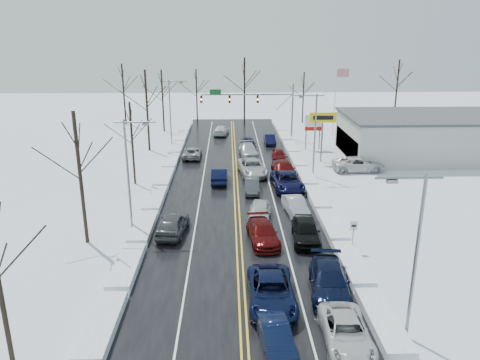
{
  "coord_description": "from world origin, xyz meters",
  "views": [
    {
      "loc": [
        -0.76,
        -38.57,
        15.47
      ],
      "look_at": [
        0.28,
        1.24,
        2.5
      ],
      "focal_mm": 35.0,
      "sensor_mm": 36.0,
      "label": 1
    }
  ],
  "objects_px": {
    "dealership_building": "(426,136)",
    "oncoming_car_0": "(220,182)",
    "tires_plus_sign": "(323,121)",
    "traffic_signal_mast": "(257,102)",
    "flagpole": "(336,96)"
  },
  "relations": [
    {
      "from": "traffic_signal_mast",
      "to": "tires_plus_sign",
      "type": "relative_size",
      "value": 2.21
    },
    {
      "from": "dealership_building",
      "to": "oncoming_car_0",
      "type": "height_order",
      "value": "dealership_building"
    },
    {
      "from": "flagpole",
      "to": "dealership_building",
      "type": "xyz_separation_m",
      "value": [
        8.8,
        -12.0,
        -3.27
      ]
    },
    {
      "from": "traffic_signal_mast",
      "to": "tires_plus_sign",
      "type": "xyz_separation_m",
      "value": [
        7.05,
        -12.0,
        -0.49
      ]
    },
    {
      "from": "traffic_signal_mast",
      "to": "oncoming_car_0",
      "type": "distance_m",
      "value": 21.04
    },
    {
      "from": "tires_plus_sign",
      "to": "dealership_building",
      "type": "relative_size",
      "value": 0.29
    },
    {
      "from": "tires_plus_sign",
      "to": "dealership_building",
      "type": "height_order",
      "value": "tires_plus_sign"
    },
    {
      "from": "flagpole",
      "to": "oncoming_car_0",
      "type": "height_order",
      "value": "flagpole"
    },
    {
      "from": "oncoming_car_0",
      "to": "flagpole",
      "type": "bearing_deg",
      "value": -127.21
    },
    {
      "from": "flagpole",
      "to": "tires_plus_sign",
      "type": "bearing_deg",
      "value": -108.44
    },
    {
      "from": "traffic_signal_mast",
      "to": "flagpole",
      "type": "height_order",
      "value": "flagpole"
    },
    {
      "from": "tires_plus_sign",
      "to": "oncoming_car_0",
      "type": "distance_m",
      "value": 15.24
    },
    {
      "from": "traffic_signal_mast",
      "to": "tires_plus_sign",
      "type": "distance_m",
      "value": 13.92
    },
    {
      "from": "dealership_building",
      "to": "oncoming_car_0",
      "type": "bearing_deg",
      "value": -159.38
    },
    {
      "from": "tires_plus_sign",
      "to": "flagpole",
      "type": "distance_m",
      "value": 14.79
    }
  ]
}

